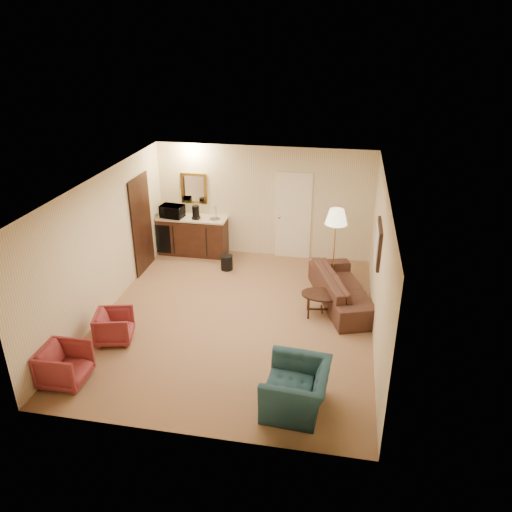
{
  "coord_description": "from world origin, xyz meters",
  "views": [
    {
      "loc": [
        1.83,
        -7.82,
        4.95
      ],
      "look_at": [
        0.28,
        0.5,
        1.08
      ],
      "focal_mm": 35.0,
      "sensor_mm": 36.0,
      "label": 1
    }
  ],
  "objects_px": {
    "microwave": "(172,210)",
    "floor_lamp": "(334,248)",
    "waste_bin": "(227,263)",
    "rose_chair_near": "(114,325)",
    "rose_chair_far": "(64,363)",
    "sofa": "(344,283)",
    "coffee_maker": "(196,212)",
    "coffee_table": "(322,304)",
    "teal_armchair": "(297,382)",
    "wetbar_cabinet": "(193,236)"
  },
  "relations": [
    {
      "from": "microwave",
      "to": "wetbar_cabinet",
      "type": "bearing_deg",
      "value": 16.95
    },
    {
      "from": "waste_bin",
      "to": "microwave",
      "type": "bearing_deg",
      "value": 155.82
    },
    {
      "from": "teal_armchair",
      "to": "floor_lamp",
      "type": "bearing_deg",
      "value": 178.76
    },
    {
      "from": "sofa",
      "to": "rose_chair_near",
      "type": "relative_size",
      "value": 3.56
    },
    {
      "from": "rose_chair_near",
      "to": "coffee_maker",
      "type": "relative_size",
      "value": 1.97
    },
    {
      "from": "rose_chair_near",
      "to": "waste_bin",
      "type": "xyz_separation_m",
      "value": [
        1.24,
        3.09,
        -0.14
      ]
    },
    {
      "from": "rose_chair_far",
      "to": "microwave",
      "type": "distance_m",
      "value": 4.99
    },
    {
      "from": "coffee_table",
      "to": "waste_bin",
      "type": "bearing_deg",
      "value": 144.53
    },
    {
      "from": "sofa",
      "to": "rose_chair_near",
      "type": "xyz_separation_m",
      "value": [
        -3.85,
        -2.04,
        -0.12
      ]
    },
    {
      "from": "rose_chair_far",
      "to": "floor_lamp",
      "type": "bearing_deg",
      "value": -45.64
    },
    {
      "from": "microwave",
      "to": "floor_lamp",
      "type": "bearing_deg",
      "value": -6.34
    },
    {
      "from": "rose_chair_far",
      "to": "coffee_maker",
      "type": "relative_size",
      "value": 2.17
    },
    {
      "from": "teal_armchair",
      "to": "rose_chair_near",
      "type": "bearing_deg",
      "value": -104.98
    },
    {
      "from": "sofa",
      "to": "microwave",
      "type": "height_order",
      "value": "microwave"
    },
    {
      "from": "microwave",
      "to": "coffee_table",
      "type": "bearing_deg",
      "value": -23.22
    },
    {
      "from": "coffee_table",
      "to": "microwave",
      "type": "distance_m",
      "value": 4.39
    },
    {
      "from": "floor_lamp",
      "to": "waste_bin",
      "type": "relative_size",
      "value": 5.05
    },
    {
      "from": "rose_chair_near",
      "to": "floor_lamp",
      "type": "height_order",
      "value": "floor_lamp"
    },
    {
      "from": "wetbar_cabinet",
      "to": "rose_chair_far",
      "type": "height_order",
      "value": "wetbar_cabinet"
    },
    {
      "from": "teal_armchair",
      "to": "floor_lamp",
      "type": "height_order",
      "value": "floor_lamp"
    },
    {
      "from": "rose_chair_near",
      "to": "microwave",
      "type": "xyz_separation_m",
      "value": [
        -0.21,
        3.74,
        0.79
      ]
    },
    {
      "from": "rose_chair_near",
      "to": "floor_lamp",
      "type": "distance_m",
      "value": 4.57
    },
    {
      "from": "coffee_table",
      "to": "microwave",
      "type": "bearing_deg",
      "value": 148.67
    },
    {
      "from": "floor_lamp",
      "to": "coffee_maker",
      "type": "xyz_separation_m",
      "value": [
        -3.23,
        0.97,
        0.23
      ]
    },
    {
      "from": "wetbar_cabinet",
      "to": "rose_chair_far",
      "type": "relative_size",
      "value": 2.41
    },
    {
      "from": "rose_chair_near",
      "to": "coffee_table",
      "type": "xyz_separation_m",
      "value": [
        3.46,
        1.51,
        -0.08
      ]
    },
    {
      "from": "wetbar_cabinet",
      "to": "rose_chair_near",
      "type": "bearing_deg",
      "value": -93.75
    },
    {
      "from": "microwave",
      "to": "coffee_maker",
      "type": "xyz_separation_m",
      "value": [
        0.58,
        -0.01,
        -0.02
      ]
    },
    {
      "from": "waste_bin",
      "to": "rose_chair_near",
      "type": "bearing_deg",
      "value": -111.81
    },
    {
      "from": "coffee_table",
      "to": "floor_lamp",
      "type": "xyz_separation_m",
      "value": [
        0.14,
        1.25,
        0.62
      ]
    },
    {
      "from": "sofa",
      "to": "teal_armchair",
      "type": "distance_m",
      "value": 3.2
    },
    {
      "from": "wetbar_cabinet",
      "to": "coffee_table",
      "type": "distance_m",
      "value": 3.96
    },
    {
      "from": "coffee_table",
      "to": "sofa",
      "type": "bearing_deg",
      "value": 54.28
    },
    {
      "from": "floor_lamp",
      "to": "waste_bin",
      "type": "bearing_deg",
      "value": 172.0
    },
    {
      "from": "waste_bin",
      "to": "microwave",
      "type": "xyz_separation_m",
      "value": [
        -1.45,
        0.65,
        0.93
      ]
    },
    {
      "from": "rose_chair_far",
      "to": "sofa",
      "type": "bearing_deg",
      "value": -53.12
    },
    {
      "from": "wetbar_cabinet",
      "to": "floor_lamp",
      "type": "relative_size",
      "value": 0.96
    },
    {
      "from": "rose_chair_near",
      "to": "microwave",
      "type": "height_order",
      "value": "microwave"
    },
    {
      "from": "teal_armchair",
      "to": "waste_bin",
      "type": "height_order",
      "value": "teal_armchair"
    },
    {
      "from": "teal_armchair",
      "to": "sofa",
      "type": "bearing_deg",
      "value": 173.19
    },
    {
      "from": "rose_chair_near",
      "to": "sofa",
      "type": "bearing_deg",
      "value": -76.22
    },
    {
      "from": "rose_chair_near",
      "to": "coffee_maker",
      "type": "xyz_separation_m",
      "value": [
        0.37,
        3.74,
        0.77
      ]
    },
    {
      "from": "rose_chair_near",
      "to": "coffee_maker",
      "type": "distance_m",
      "value": 3.83
    },
    {
      "from": "floor_lamp",
      "to": "wetbar_cabinet",
      "type": "bearing_deg",
      "value": 162.57
    },
    {
      "from": "teal_armchair",
      "to": "rose_chair_far",
      "type": "relative_size",
      "value": 1.49
    },
    {
      "from": "waste_bin",
      "to": "sofa",
      "type": "bearing_deg",
      "value": -21.9
    },
    {
      "from": "rose_chair_near",
      "to": "floor_lamp",
      "type": "bearing_deg",
      "value": -66.69
    },
    {
      "from": "teal_armchair",
      "to": "waste_bin",
      "type": "distance_m",
      "value": 4.67
    },
    {
      "from": "sofa",
      "to": "coffee_maker",
      "type": "distance_m",
      "value": 3.92
    },
    {
      "from": "coffee_table",
      "to": "wetbar_cabinet",
      "type": "bearing_deg",
      "value": 144.35
    }
  ]
}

